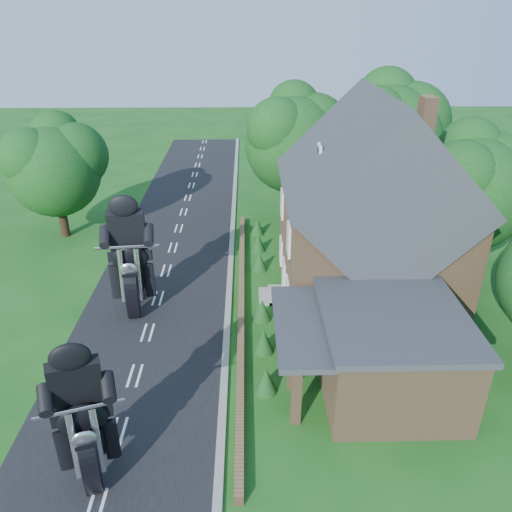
{
  "coord_description": "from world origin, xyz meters",
  "views": [
    {
      "loc": [
        4.61,
        -16.02,
        13.48
      ],
      "look_at": [
        5.04,
        5.2,
        2.8
      ],
      "focal_mm": 35.0,
      "sensor_mm": 36.0,
      "label": 1
    }
  ],
  "objects_px": {
    "house": "(369,219)",
    "motorcycle_follow": "(135,293)",
    "garden_wall": "(241,305)",
    "motorcycle_lead": "(91,457)",
    "annex": "(386,350)"
  },
  "relations": [
    {
      "from": "annex",
      "to": "motorcycle_follow",
      "type": "bearing_deg",
      "value": 151.54
    },
    {
      "from": "garden_wall",
      "to": "motorcycle_follow",
      "type": "distance_m",
      "value": 5.24
    },
    {
      "from": "garden_wall",
      "to": "motorcycle_lead",
      "type": "relative_size",
      "value": 12.93
    },
    {
      "from": "house",
      "to": "motorcycle_follow",
      "type": "relative_size",
      "value": 5.26
    },
    {
      "from": "house",
      "to": "motorcycle_follow",
      "type": "bearing_deg",
      "value": -175.13
    },
    {
      "from": "house",
      "to": "motorcycle_lead",
      "type": "height_order",
      "value": "house"
    },
    {
      "from": "house",
      "to": "motorcycle_follow",
      "type": "height_order",
      "value": "house"
    },
    {
      "from": "garden_wall",
      "to": "motorcycle_follow",
      "type": "relative_size",
      "value": 11.3
    },
    {
      "from": "motorcycle_lead",
      "to": "motorcycle_follow",
      "type": "xyz_separation_m",
      "value": [
        -0.54,
        9.79,
        0.11
      ]
    },
    {
      "from": "garden_wall",
      "to": "motorcycle_lead",
      "type": "height_order",
      "value": "motorcycle_lead"
    },
    {
      "from": "garden_wall",
      "to": "house",
      "type": "height_order",
      "value": "house"
    },
    {
      "from": "motorcycle_follow",
      "to": "garden_wall",
      "type": "bearing_deg",
      "value": 174.24
    },
    {
      "from": "house",
      "to": "annex",
      "type": "relative_size",
      "value": 1.45
    },
    {
      "from": "garden_wall",
      "to": "house",
      "type": "bearing_deg",
      "value": 9.17
    },
    {
      "from": "motorcycle_lead",
      "to": "motorcycle_follow",
      "type": "relative_size",
      "value": 0.87
    }
  ]
}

